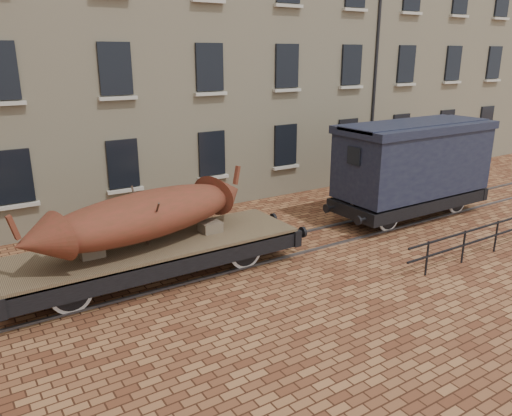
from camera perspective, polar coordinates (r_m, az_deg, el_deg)
ground at (r=15.42m, az=0.48°, el=-5.18°), size 90.00×90.00×0.00m
warehouse_cream at (r=24.46m, az=-6.83°, el=19.77°), size 40.00×10.19×14.00m
rail_track at (r=15.41m, az=0.48°, el=-5.08°), size 30.00×1.52×0.06m
flatcar_wagon at (r=13.69m, az=-11.41°, el=-4.76°), size 8.84×2.40×1.33m
iron_boat at (r=13.28m, az=-12.47°, el=-0.74°), size 6.76×3.19×1.62m
goods_van at (r=19.10m, az=17.58°, el=5.39°), size 6.84×2.49×3.54m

